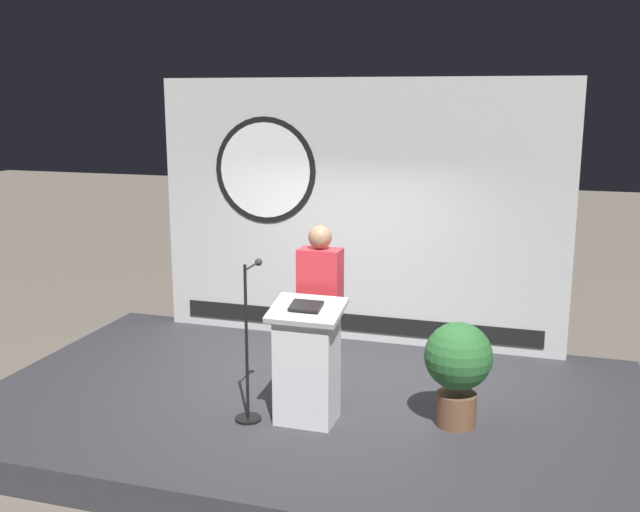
{
  "coord_description": "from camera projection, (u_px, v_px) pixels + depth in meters",
  "views": [
    {
      "loc": [
        2.11,
        -6.51,
        3.21
      ],
      "look_at": [
        0.15,
        -0.12,
        1.75
      ],
      "focal_mm": 41.76,
      "sensor_mm": 36.0,
      "label": 1
    }
  ],
  "objects": [
    {
      "name": "ground_plane",
      "position": [
        309.0,
        425.0,
        7.37
      ],
      "size": [
        40.0,
        40.0,
        0.0
      ],
      "primitive_type": "plane",
      "color": "#6B6056"
    },
    {
      "name": "stage_platform",
      "position": [
        309.0,
        411.0,
        7.34
      ],
      "size": [
        6.4,
        4.0,
        0.3
      ],
      "primitive_type": "cube",
      "color": "#333338",
      "rests_on": "ground"
    },
    {
      "name": "banner_display",
      "position": [
        354.0,
        213.0,
        8.71
      ],
      "size": [
        4.86,
        0.12,
        3.09
      ],
      "color": "silver",
      "rests_on": "stage_platform"
    },
    {
      "name": "podium",
      "position": [
        307.0,
        363.0,
        6.66
      ],
      "size": [
        0.64,
        0.5,
        1.12
      ],
      "color": "silver",
      "rests_on": "stage_platform"
    },
    {
      "name": "speaker_person",
      "position": [
        320.0,
        313.0,
        7.04
      ],
      "size": [
        0.4,
        0.26,
        1.72
      ],
      "color": "black",
      "rests_on": "stage_platform"
    },
    {
      "name": "microphone_stand",
      "position": [
        249.0,
        366.0,
        6.72
      ],
      "size": [
        0.24,
        0.48,
        1.46
      ],
      "color": "black",
      "rests_on": "stage_platform"
    },
    {
      "name": "potted_plant",
      "position": [
        458.0,
        364.0,
        6.56
      ],
      "size": [
        0.6,
        0.6,
        0.95
      ],
      "color": "brown",
      "rests_on": "stage_platform"
    }
  ]
}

